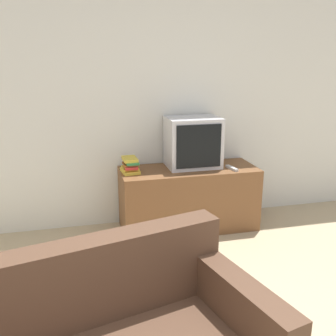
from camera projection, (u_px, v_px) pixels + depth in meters
wall_back at (129, 99)px, 3.90m from camera, size 9.00×0.06×2.60m
tv_stand at (188, 198)px, 4.00m from camera, size 1.37×0.54×0.63m
television at (193, 142)px, 3.93m from camera, size 0.52×0.39×0.50m
book_stack at (131, 166)px, 3.76m from camera, size 0.18×0.23×0.15m
remote_on_stand at (232, 168)px, 3.89m from camera, size 0.07×0.19×0.02m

